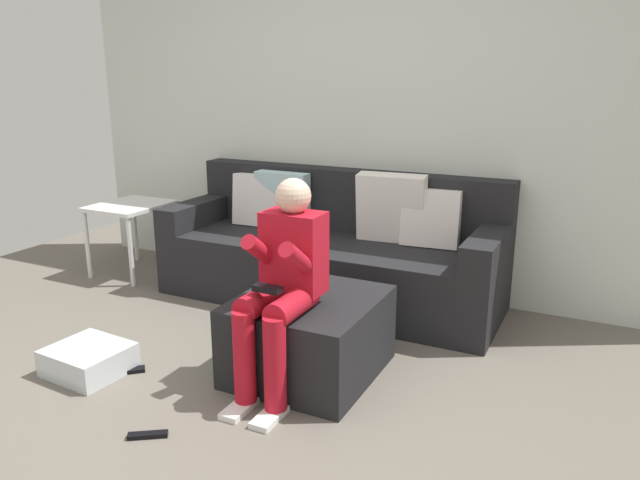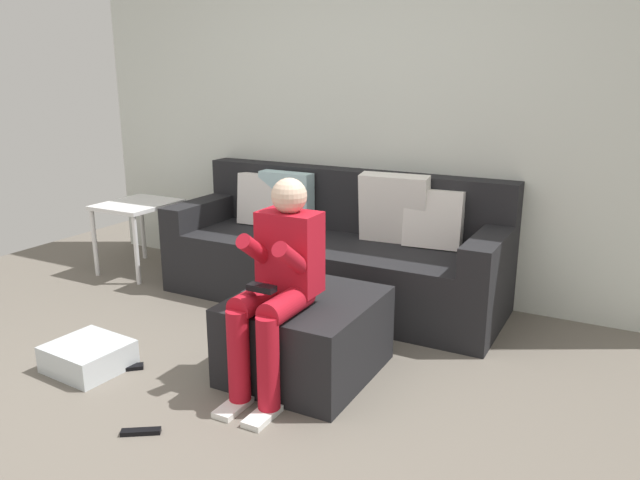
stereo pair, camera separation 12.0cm
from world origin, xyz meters
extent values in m
plane|color=#6B6359|center=(0.00, 0.00, 0.00)|extent=(6.30, 6.30, 0.00)
cube|color=silver|center=(0.00, 2.13, 1.33)|extent=(4.85, 0.10, 2.67)
cube|color=black|center=(-0.06, 1.66, 0.23)|extent=(2.40, 0.84, 0.45)
cube|color=black|center=(-0.06, 1.98, 0.68)|extent=(2.40, 0.18, 0.45)
cube|color=black|center=(-1.16, 1.66, 0.54)|extent=(0.19, 0.84, 0.18)
cube|color=black|center=(1.05, 1.66, 0.54)|extent=(0.19, 0.84, 0.18)
cube|color=white|center=(-0.72, 1.82, 0.65)|extent=(0.40, 0.19, 0.40)
cube|color=silver|center=(-0.52, 1.83, 0.66)|extent=(0.42, 0.13, 0.42)
cube|color=white|center=(0.62, 1.83, 0.65)|extent=(0.40, 0.19, 0.40)
cube|color=white|center=(0.35, 1.82, 0.69)|extent=(0.48, 0.21, 0.48)
cube|color=black|center=(0.32, 0.63, 0.22)|extent=(0.71, 0.78, 0.43)
cube|color=red|center=(0.29, 0.53, 0.71)|extent=(0.31, 0.19, 0.42)
sphere|color=beige|center=(0.29, 0.53, 1.00)|extent=(0.18, 0.18, 0.18)
cylinder|color=red|center=(0.20, 0.35, 0.50)|extent=(0.13, 0.35, 0.13)
cylinder|color=red|center=(0.20, 0.18, 0.26)|extent=(0.11, 0.11, 0.47)
cube|color=white|center=(0.20, 0.12, 0.01)|extent=(0.10, 0.22, 0.03)
cylinder|color=red|center=(0.17, 0.41, 0.72)|extent=(0.08, 0.32, 0.25)
cylinder|color=red|center=(0.37, 0.35, 0.50)|extent=(0.13, 0.35, 0.13)
cylinder|color=red|center=(0.37, 0.18, 0.26)|extent=(0.11, 0.11, 0.47)
cube|color=white|center=(0.37, 0.12, 0.01)|extent=(0.10, 0.22, 0.03)
cylinder|color=red|center=(0.40, 0.40, 0.71)|extent=(0.08, 0.35, 0.28)
cube|color=black|center=(0.29, 0.26, 0.60)|extent=(0.14, 0.06, 0.03)
cube|color=silver|center=(-0.76, 0.09, 0.08)|extent=(0.43, 0.40, 0.15)
cube|color=white|center=(-1.75, 1.53, 0.56)|extent=(0.51, 0.59, 0.03)
cylinder|color=white|center=(-1.98, 1.26, 0.27)|extent=(0.04, 0.04, 0.54)
cylinder|color=white|center=(-1.53, 1.26, 0.27)|extent=(0.04, 0.04, 0.54)
cylinder|color=white|center=(-1.98, 1.80, 0.27)|extent=(0.04, 0.04, 0.54)
cylinder|color=white|center=(-1.53, 1.80, 0.27)|extent=(0.04, 0.04, 0.54)
cube|color=black|center=(-0.05, -0.25, 0.01)|extent=(0.17, 0.13, 0.02)
cube|color=black|center=(-0.56, 0.18, 0.01)|extent=(0.16, 0.16, 0.02)
camera|label=1|loc=(1.71, -2.07, 1.59)|focal=34.21mm
camera|label=2|loc=(1.82, -2.01, 1.59)|focal=34.21mm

